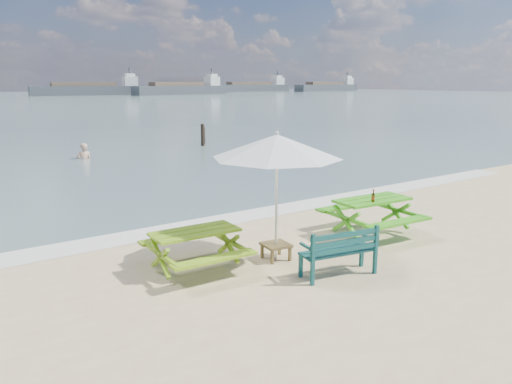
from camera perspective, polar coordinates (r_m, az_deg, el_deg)
foam_strip at (r=12.02m, az=-2.38°, el=-2.96°), size 22.00×0.90×0.01m
picnic_table_left at (r=8.76m, az=-6.92°, el=-6.71°), size 1.56×1.72×0.71m
picnic_table_right at (r=10.96m, az=13.09°, el=-2.81°), size 1.77×1.94×0.78m
park_bench at (r=8.61m, az=9.36°, el=-7.78°), size 1.39×0.69×0.82m
side_table at (r=9.26m, az=2.29°, el=-6.75°), size 0.52×0.52×0.30m
patio_umbrella at (r=8.82m, az=2.40°, el=5.24°), size 2.59×2.59×2.31m
beer_bottle at (r=10.55m, az=13.23°, el=-0.64°), size 0.07×0.07×0.27m
swimmer at (r=22.49m, az=-19.01°, el=3.09°), size 0.65×0.44×1.75m
mooring_pilings at (r=25.87m, az=-6.07°, el=6.27°), size 0.57×0.77×1.32m
cargo_ships at (r=138.80m, az=-8.56°, el=11.59°), size 148.48×33.44×4.40m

